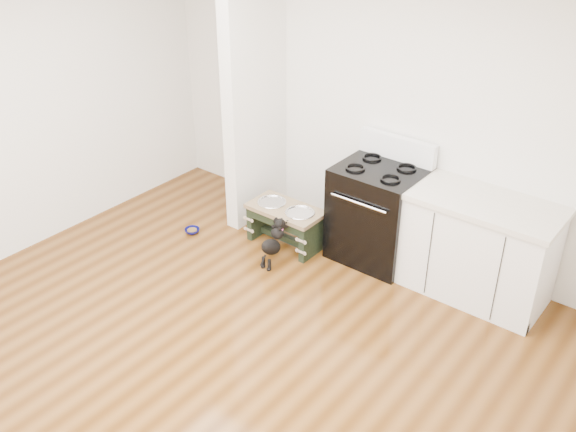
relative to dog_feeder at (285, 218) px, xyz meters
The scene contains 8 objects.
ground 1.89m from the dog_feeder, 72.89° to the right, with size 5.00×5.00×0.00m, color #4A290D.
room_shell 2.30m from the dog_feeder, 72.89° to the right, with size 5.00×5.00×5.00m.
partition_wall 1.27m from the dog_feeder, 153.49° to the left, with size 0.15×0.80×2.70m, color silver.
oven_range 0.90m from the dog_feeder, 24.81° to the left, with size 0.76×0.69×1.14m.
cabinet_run 1.83m from the dog_feeder, 12.31° to the left, with size 1.24×0.64×0.91m.
dog_feeder is the anchor object (origin of this frame).
puppy 0.37m from the dog_feeder, 68.85° to the right, with size 0.13×0.38×0.45m.
floor_bowl 1.01m from the dog_feeder, 154.18° to the right, with size 0.18×0.18×0.05m.
Camera 1 is at (2.80, -2.42, 3.39)m, focal length 40.00 mm.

